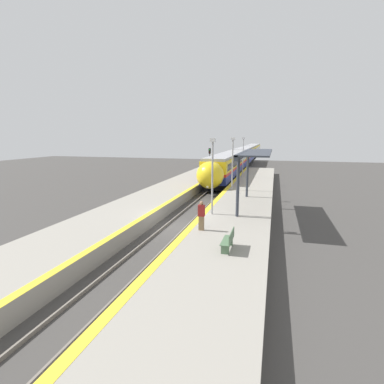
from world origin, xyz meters
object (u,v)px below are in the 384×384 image
at_px(lamppost_near, 212,171).
at_px(lamppost_far, 243,154).
at_px(train, 244,155).
at_px(person_waiting, 201,215).
at_px(railway_signal, 210,161).
at_px(lamppost_mid, 232,160).
at_px(platform_bench, 229,240).

xyz_separation_m(lamppost_near, lamppost_far, (0.00, 18.79, 0.00)).
distance_m(train, lamppost_near, 43.84).
bearing_deg(person_waiting, lamppost_near, 92.42).
distance_m(person_waiting, railway_signal, 24.86).
bearing_deg(lamppost_mid, lamppost_near, -90.00).
bearing_deg(train, person_waiting, -87.02).
height_order(lamppost_near, lamppost_far, same).
bearing_deg(platform_bench, train, 95.00).
xyz_separation_m(platform_bench, lamppost_mid, (-2.05, 15.46, 2.40)).
bearing_deg(railway_signal, lamppost_far, -23.24).
bearing_deg(lamppost_far, train, 95.29).
bearing_deg(person_waiting, lamppost_far, 90.39).
relative_size(train, person_waiting, 43.09).
relative_size(train, lamppost_near, 14.16).
height_order(platform_bench, lamppost_far, lamppost_far).
distance_m(person_waiting, lamppost_mid, 13.12).
relative_size(platform_bench, person_waiting, 0.91).
bearing_deg(platform_bench, lamppost_near, 108.66).
distance_m(platform_bench, person_waiting, 3.15).
bearing_deg(lamppost_far, person_waiting, -89.61).
bearing_deg(lamppost_mid, lamppost_far, 90.00).
height_order(train, lamppost_far, lamppost_far).
height_order(railway_signal, lamppost_near, lamppost_near).
distance_m(railway_signal, lamppost_near, 21.34).
bearing_deg(lamppost_mid, railway_signal, 112.27).
relative_size(railway_signal, lamppost_near, 0.89).
height_order(platform_bench, person_waiting, person_waiting).
xyz_separation_m(train, lamppost_mid, (2.31, -34.35, 1.66)).
bearing_deg(train, lamppost_far, -84.71).
bearing_deg(lamppost_near, lamppost_mid, 90.00).
bearing_deg(person_waiting, lamppost_mid, 90.67).
relative_size(railway_signal, lamppost_mid, 0.89).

